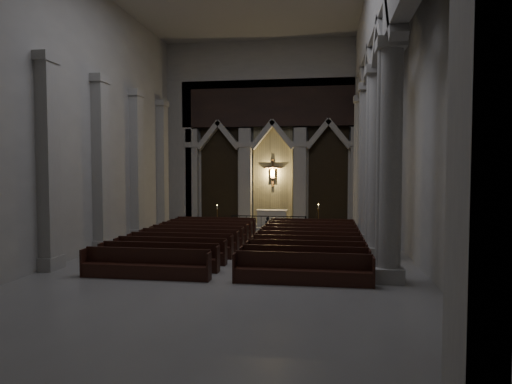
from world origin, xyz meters
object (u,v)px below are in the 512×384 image
altar (272,218)px  candle_stand_left (217,223)px  altar_rail (269,220)px  candle_stand_right (318,223)px  worshipper (268,227)px  pews (247,246)px

altar → candle_stand_left: size_ratio=1.28×
altar_rail → candle_stand_left: size_ratio=3.00×
altar_rail → candle_stand_right: 3.05m
candle_stand_left → candle_stand_right: 6.22m
candle_stand_left → worshipper: 4.16m
altar_rail → worshipper: (0.28, -2.51, -0.06)m
altar_rail → pews: bearing=-90.0°
altar_rail → candle_stand_right: size_ratio=2.85×
worshipper → altar_rail: bearing=90.2°
worshipper → pews: bearing=-99.1°
altar → altar_rail: bearing=-93.7°
altar → pews: size_ratio=0.18×
altar → altar_rail: (-0.08, -1.16, -0.05)m
worshipper → candle_stand_right: bearing=39.9°
altar_rail → candle_stand_right: bearing=6.2°
altar → pews: 8.84m
candle_stand_right → worshipper: (-2.75, -2.84, 0.11)m
candle_stand_left → candle_stand_right: bearing=4.8°
candle_stand_left → candle_stand_right: candle_stand_right is taller
candle_stand_left → worshipper: candle_stand_left is taller
altar → candle_stand_left: candle_stand_left is taller
altar_rail → candle_stand_right: candle_stand_right is taller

